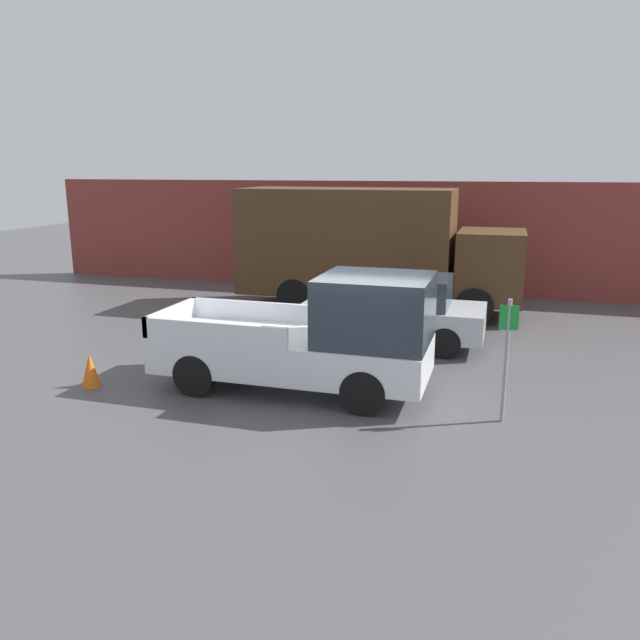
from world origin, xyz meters
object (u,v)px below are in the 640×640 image
Objects in this scene: pickup_truck at (318,338)px; parking_sign at (506,353)px; delivery_truck at (367,246)px; traffic_cone at (90,370)px; car at (395,310)px.

parking_sign is (3.33, -0.51, 0.14)m from pickup_truck.
delivery_truck is at bearing 95.25° from pickup_truck.
traffic_cone is (-4.26, -1.00, -0.70)m from pickup_truck.
car reaches higher than traffic_cone.
car is at bearing 42.50° from traffic_cone.
delivery_truck is 3.88× the size of parking_sign.
parking_sign is at bearing -62.23° from delivery_truck.
parking_sign is at bearing -58.52° from car.
car is (0.80, 3.63, -0.20)m from pickup_truck.
pickup_truck is 3.72m from car.
pickup_truck is 1.21× the size of car.
parking_sign reaches higher than traffic_cone.
parking_sign reaches higher than car.
pickup_truck is 0.64× the size of delivery_truck.
pickup_truck is at bearing -84.75° from delivery_truck.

